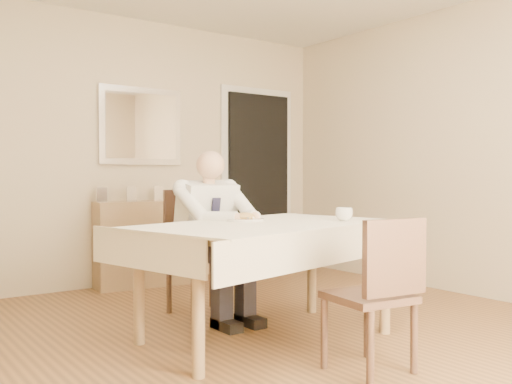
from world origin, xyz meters
TOP-DOWN VIEW (x-y plane):
  - room at (0.00, 0.00)m, footprint 5.00×5.02m
  - doorway at (1.55, 2.46)m, footprint 0.96×0.07m
  - mirror at (0.13, 2.47)m, footprint 0.86×0.04m
  - dining_table at (-0.03, 0.19)m, footprint 1.94×1.40m
  - chair_far at (-0.03, 1.08)m, footprint 0.45×0.45m
  - chair_near at (0.05, -0.70)m, footprint 0.44×0.45m
  - seated_man at (-0.03, 0.79)m, footprint 0.48×0.72m
  - plate at (-0.04, 0.42)m, footprint 0.26×0.26m
  - food at (-0.04, 0.42)m, footprint 0.14×0.14m
  - knife at (-0.00, 0.36)m, footprint 0.01×0.13m
  - fork at (-0.08, 0.36)m, footprint 0.01×0.13m
  - coffee_mug at (0.50, 0.02)m, footprint 0.12×0.12m
  - sideboard at (0.13, 2.32)m, footprint 1.05×0.44m
  - photo_frame_left at (-0.32, 2.33)m, footprint 0.10×0.02m
  - photo_frame_center at (-0.04, 2.32)m, footprint 0.10×0.02m
  - photo_frame_right at (0.26, 2.34)m, footprint 0.10×0.02m

SIDE VIEW (x-z plane):
  - sideboard at x=0.13m, z-range 0.00..0.82m
  - chair_near at x=0.05m, z-range 0.05..0.88m
  - chair_far at x=-0.03m, z-range 0.06..1.02m
  - dining_table at x=-0.03m, z-range 0.29..1.04m
  - seated_man at x=-0.03m, z-range 0.07..1.31m
  - plate at x=-0.04m, z-range 0.75..0.77m
  - knife at x=0.00m, z-range 0.77..0.78m
  - fork at x=-0.08m, z-range 0.77..0.78m
  - food at x=-0.04m, z-range 0.76..0.81m
  - coffee_mug at x=0.50m, z-range 0.75..0.84m
  - photo_frame_left at x=-0.32m, z-range 0.82..0.96m
  - photo_frame_center at x=-0.04m, z-range 0.82..0.96m
  - photo_frame_right at x=0.26m, z-range 0.82..0.96m
  - doorway at x=1.55m, z-range -0.05..2.05m
  - room at x=0.00m, z-range 0.00..2.60m
  - mirror at x=0.13m, z-range 1.17..1.93m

